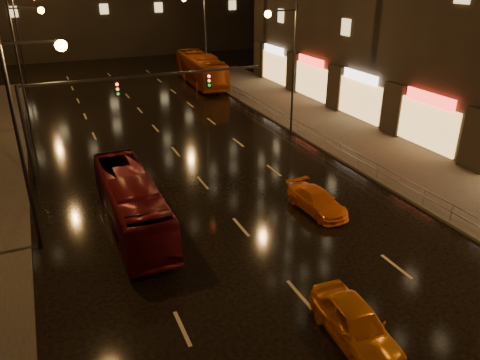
% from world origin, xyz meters
% --- Properties ---
extents(ground, '(140.00, 140.00, 0.00)m').
position_xyz_m(ground, '(0.00, 20.00, 0.00)').
color(ground, black).
rests_on(ground, ground).
extents(sidewalk_right, '(7.00, 70.00, 0.15)m').
position_xyz_m(sidewalk_right, '(13.50, 15.00, 0.07)').
color(sidewalk_right, '#38332D').
rests_on(sidewalk_right, ground).
extents(traffic_signal, '(15.31, 0.32, 6.20)m').
position_xyz_m(traffic_signal, '(-5.06, 20.00, 4.74)').
color(traffic_signal, black).
rests_on(traffic_signal, ground).
extents(railing_right, '(0.05, 56.00, 1.00)m').
position_xyz_m(railing_right, '(10.20, 18.00, 0.90)').
color(railing_right, '#99999E').
rests_on(railing_right, sidewalk_right).
extents(bus_red, '(2.34, 9.94, 2.77)m').
position_xyz_m(bus_red, '(-5.07, 12.29, 1.38)').
color(bus_red, '#4D0B12').
rests_on(bus_red, ground).
extents(bus_curb, '(3.58, 12.48, 3.44)m').
position_xyz_m(bus_curb, '(9.00, 42.22, 1.72)').
color(bus_curb, '#9E410F').
rests_on(bus_curb, ground).
extents(taxi_near, '(2.02, 4.44, 1.48)m').
position_xyz_m(taxi_near, '(0.50, 1.00, 0.74)').
color(taxi_near, orange).
rests_on(taxi_near, ground).
extents(taxi_far, '(1.99, 4.29, 1.21)m').
position_xyz_m(taxi_far, '(4.55, 10.00, 0.61)').
color(taxi_far, orange).
rests_on(taxi_far, ground).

